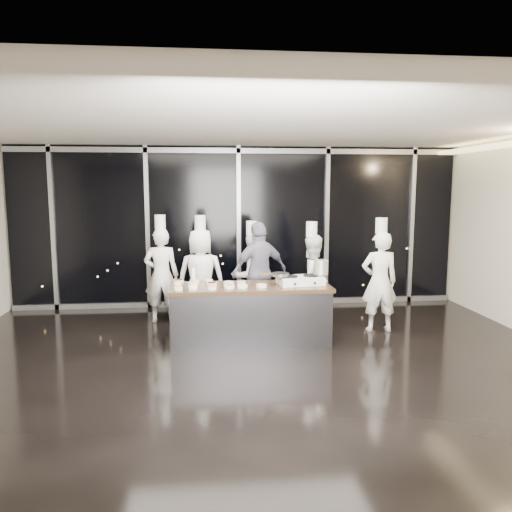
{
  "coord_description": "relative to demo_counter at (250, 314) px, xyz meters",
  "views": [
    {
      "loc": [
        -0.68,
        -6.57,
        2.4
      ],
      "look_at": [
        0.12,
        1.2,
        1.31
      ],
      "focal_mm": 35.0,
      "sensor_mm": 36.0,
      "label": 1
    }
  ],
  "objects": [
    {
      "name": "squeeze_bottle",
      "position": [
        -0.87,
        0.34,
        0.57
      ],
      "size": [
        0.07,
        0.07,
        0.26
      ],
      "color": "silver",
      "rests_on": "demo_counter"
    },
    {
      "name": "prep_bowls",
      "position": [
        -0.58,
        0.03,
        0.47
      ],
      "size": [
        1.42,
        0.73,
        0.05
      ],
      "color": "silver",
      "rests_on": "demo_counter"
    },
    {
      "name": "chef_center",
      "position": [
        0.15,
        1.39,
        0.34
      ],
      "size": [
        0.91,
        0.81,
        1.8
      ],
      "rotation": [
        0.0,
        0.0,
        3.47
      ],
      "color": "silver",
      "rests_on": "ground"
    },
    {
      "name": "stove",
      "position": [
        0.79,
        0.02,
        0.51
      ],
      "size": [
        0.73,
        0.5,
        0.14
      ],
      "rotation": [
        0.0,
        0.0,
        0.13
      ],
      "color": "silver",
      "rests_on": "demo_counter"
    },
    {
      "name": "demo_counter",
      "position": [
        0.0,
        0.0,
        0.0
      ],
      "size": [
        2.46,
        0.86,
        0.9
      ],
      "color": "#333337",
      "rests_on": "ground"
    },
    {
      "name": "stock_pot",
      "position": [
        1.12,
        0.08,
        0.7
      ],
      "size": [
        0.25,
        0.25,
        0.22
      ],
      "primitive_type": "cylinder",
      "rotation": [
        0.0,
        0.0,
        0.13
      ],
      "color": "#B2B2B4",
      "rests_on": "stove"
    },
    {
      "name": "ground",
      "position": [
        0.0,
        -0.9,
        -0.45
      ],
      "size": [
        9.0,
        9.0,
        0.0
      ],
      "primitive_type": "plane",
      "color": "black",
      "rests_on": "ground"
    },
    {
      "name": "room_shell",
      "position": [
        0.18,
        -0.9,
        1.79
      ],
      "size": [
        9.02,
        7.02,
        3.21
      ],
      "color": "beige",
      "rests_on": "ground"
    },
    {
      "name": "guest",
      "position": [
        0.28,
        1.21,
        0.44
      ],
      "size": [
        1.14,
        0.8,
        1.79
      ],
      "rotation": [
        0.0,
        0.0,
        3.52
      ],
      "color": "#16153A",
      "rests_on": "ground"
    },
    {
      "name": "chef_far_left",
      "position": [
        -1.46,
        1.37,
        0.41
      ],
      "size": [
        0.64,
        0.45,
        1.91
      ],
      "rotation": [
        0.0,
        0.0,
        3.06
      ],
      "color": "silver",
      "rests_on": "ground"
    },
    {
      "name": "chef_side",
      "position": [
        2.2,
        0.42,
        0.4
      ],
      "size": [
        0.62,
        0.41,
        1.9
      ],
      "rotation": [
        0.0,
        0.0,
        3.12
      ],
      "color": "silver",
      "rests_on": "ground"
    },
    {
      "name": "chef_left",
      "position": [
        -0.76,
        1.19,
        0.4
      ],
      "size": [
        0.85,
        0.58,
        1.91
      ],
      "rotation": [
        0.0,
        0.0,
        3.09
      ],
      "color": "silver",
      "rests_on": "ground"
    },
    {
      "name": "frying_pan",
      "position": [
        0.46,
        -0.01,
        0.61
      ],
      "size": [
        0.48,
        0.3,
        0.05
      ],
      "rotation": [
        0.0,
        0.0,
        0.13
      ],
      "color": "slate",
      "rests_on": "stove"
    },
    {
      "name": "chef_right",
      "position": [
        1.13,
        0.87,
        0.35
      ],
      "size": [
        0.92,
        0.82,
        1.81
      ],
      "rotation": [
        0.0,
        0.0,
        3.48
      ],
      "color": "silver",
      "rests_on": "ground"
    },
    {
      "name": "window_wall",
      "position": [
        0.0,
        2.53,
        1.14
      ],
      "size": [
        8.9,
        0.11,
        3.2
      ],
      "color": "black",
      "rests_on": "ground"
    }
  ]
}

